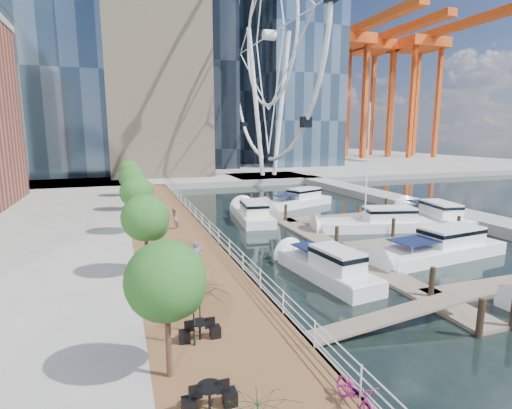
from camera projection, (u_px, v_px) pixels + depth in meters
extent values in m
plane|color=black|center=(362.00, 292.00, 22.54)|extent=(520.00, 520.00, 0.00)
cube|color=brown|center=(168.00, 234.00, 33.54)|extent=(6.00, 60.00, 1.00)
cube|color=#595954|center=(203.00, 231.00, 34.50)|extent=(0.25, 60.00, 1.00)
cube|color=gray|center=(164.00, 162.00, 117.40)|extent=(200.00, 114.00, 1.00)
cube|color=gray|center=(410.00, 204.00, 47.46)|extent=(4.00, 60.00, 1.00)
cube|color=gray|center=(268.00, 178.00, 75.33)|extent=(14.00, 12.00, 1.00)
cube|color=#6D6051|center=(324.00, 241.00, 32.79)|extent=(2.00, 32.00, 0.20)
cube|color=#6D6051|center=(512.00, 284.00, 23.54)|extent=(12.00, 2.00, 0.20)
cube|color=#6D6051|center=(400.00, 241.00, 32.85)|extent=(12.00, 2.00, 0.20)
cube|color=#6D6051|center=(338.00, 217.00, 42.16)|extent=(12.00, 2.00, 0.20)
cylinder|color=white|center=(256.00, 104.00, 72.14)|extent=(0.80, 0.80, 26.00)
cylinder|color=white|center=(281.00, 105.00, 73.74)|extent=(0.80, 0.80, 26.00)
torus|color=white|center=(269.00, 35.00, 70.81)|extent=(0.70, 44.70, 44.70)
cylinder|color=#3F2B1C|center=(168.00, 342.00, 12.92)|extent=(0.20, 0.20, 2.40)
sphere|color=#265B1E|center=(166.00, 281.00, 12.55)|extent=(2.60, 2.60, 2.60)
cylinder|color=#3F2B1C|center=(147.00, 255.00, 22.23)|extent=(0.20, 0.20, 2.40)
sphere|color=#265B1E|center=(145.00, 218.00, 21.86)|extent=(2.60, 2.60, 2.60)
cylinder|color=#3F2B1C|center=(138.00, 219.00, 31.54)|extent=(0.20, 0.20, 2.40)
sphere|color=#265B1E|center=(137.00, 192.00, 31.17)|extent=(2.60, 2.60, 2.60)
cylinder|color=#3F2B1C|center=(133.00, 199.00, 40.85)|extent=(0.20, 0.20, 2.40)
sphere|color=#265B1E|center=(132.00, 179.00, 40.48)|extent=(2.60, 2.60, 2.60)
cylinder|color=#3F2B1C|center=(130.00, 187.00, 50.16)|extent=(0.20, 0.20, 2.40)
sphere|color=#265B1E|center=(129.00, 170.00, 49.78)|extent=(2.60, 2.60, 2.60)
imported|color=#991671|center=(356.00, 393.00, 11.49)|extent=(0.66, 1.86, 0.98)
imported|color=#51586D|center=(197.00, 257.00, 22.57)|extent=(0.73, 0.53, 1.87)
imported|color=#906C63|center=(174.00, 218.00, 33.23)|extent=(0.98, 1.05, 1.73)
imported|color=#333840|center=(143.00, 197.00, 45.15)|extent=(0.95, 0.61, 1.50)
imported|color=#103E11|center=(194.00, 315.00, 14.78)|extent=(3.54, 3.57, 2.44)
imported|color=#113E23|center=(200.00, 308.00, 15.78)|extent=(2.41, 2.46, 2.12)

